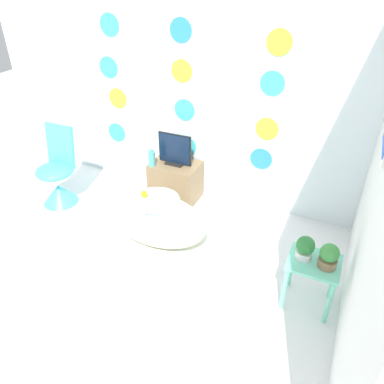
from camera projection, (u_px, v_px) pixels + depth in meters
ground_plane at (67, 322)px, 2.76m from camera, size 12.00×12.00×0.00m
wall_back_dotted at (185, 75)px, 3.66m from camera, size 4.64×0.05×2.60m
rug at (157, 246)px, 3.48m from camera, size 1.34×0.78×0.01m
bathtub at (157, 219)px, 3.44m from camera, size 0.96×0.52×0.47m
rubber_duck at (144, 194)px, 3.31m from camera, size 0.06×0.07×0.07m
chair at (58, 181)px, 3.98m from camera, size 0.39×0.39×0.84m
tv_cabinet at (175, 181)px, 4.07m from camera, size 0.51×0.37×0.42m
tv at (175, 151)px, 3.87m from camera, size 0.37×0.12×0.34m
vase at (152, 158)px, 3.88m from camera, size 0.07×0.07×0.18m
side_table at (312, 271)px, 2.75m from camera, size 0.37×0.32×0.43m
potted_plant_left at (305, 248)px, 2.68m from camera, size 0.13×0.13×0.19m
potted_plant_right at (329, 256)px, 2.61m from camera, size 0.13×0.13×0.19m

